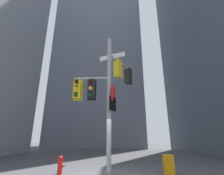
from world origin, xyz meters
TOP-DOWN VIEW (x-y plane):
  - building_mid_block at (-2.92, 26.69)m, footprint 16.83×16.83m
  - signal_pole_assembly at (-0.13, 0.44)m, footprint 3.44×2.66m
  - fire_hydrant at (-2.32, 0.30)m, footprint 0.33×0.23m
  - newspaper_box at (2.79, 0.19)m, footprint 0.45×0.36m

SIDE VIEW (x-z plane):
  - fire_hydrant at x=-2.32m, z-range 0.02..0.82m
  - newspaper_box at x=2.79m, z-range 0.00..0.86m
  - signal_pole_assembly at x=-0.13m, z-range 0.75..7.84m
  - building_mid_block at x=-2.92m, z-range 0.00..44.23m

